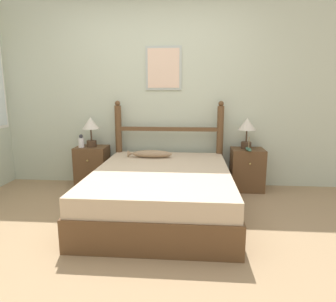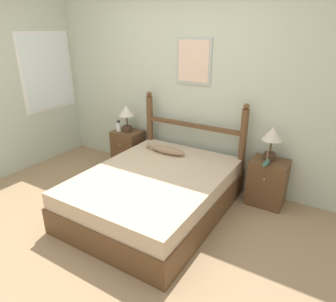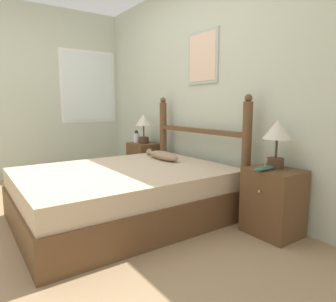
# 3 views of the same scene
# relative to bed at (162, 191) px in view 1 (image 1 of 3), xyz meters

# --- Properties ---
(ground_plane) EXTENTS (16.00, 16.00, 0.00)m
(ground_plane) POSITION_rel_bed_xyz_m (-0.23, -0.65, -0.24)
(ground_plane) COLOR #9E7F5B
(wall_back) EXTENTS (6.40, 0.08, 2.55)m
(wall_back) POSITION_rel_bed_xyz_m (-0.23, 1.08, 1.04)
(wall_back) COLOR beige
(wall_back) RESTS_ON ground_plane
(bed) EXTENTS (1.47, 1.93, 0.48)m
(bed) POSITION_rel_bed_xyz_m (0.00, 0.00, 0.00)
(bed) COLOR brown
(bed) RESTS_ON ground_plane
(headboard) EXTENTS (1.47, 0.09, 1.18)m
(headboard) POSITION_rel_bed_xyz_m (0.00, 0.92, 0.39)
(headboard) COLOR brown
(headboard) RESTS_ON ground_plane
(nightstand_left) EXTENTS (0.42, 0.38, 0.56)m
(nightstand_left) POSITION_rel_bed_xyz_m (-1.06, 0.85, 0.04)
(nightstand_left) COLOR brown
(nightstand_left) RESTS_ON ground_plane
(nightstand_right) EXTENTS (0.42, 0.38, 0.56)m
(nightstand_right) POSITION_rel_bed_xyz_m (1.06, 0.85, 0.04)
(nightstand_right) COLOR brown
(nightstand_right) RESTS_ON ground_plane
(table_lamp_left) EXTENTS (0.23, 0.23, 0.40)m
(table_lamp_left) POSITION_rel_bed_xyz_m (-1.05, 0.84, 0.60)
(table_lamp_left) COLOR #422D1E
(table_lamp_left) RESTS_ON nightstand_left
(table_lamp_right) EXTENTS (0.23, 0.23, 0.40)m
(table_lamp_right) POSITION_rel_bed_xyz_m (1.04, 0.88, 0.60)
(table_lamp_right) COLOR #422D1E
(table_lamp_right) RESTS_ON nightstand_right
(bottle) EXTENTS (0.08, 0.08, 0.18)m
(bottle) POSITION_rel_bed_xyz_m (-1.18, 0.79, 0.40)
(bottle) COLOR white
(bottle) RESTS_ON nightstand_left
(model_boat) EXTENTS (0.06, 0.25, 0.18)m
(model_boat) POSITION_rel_bed_xyz_m (1.04, 0.73, 0.34)
(model_boat) COLOR #386651
(model_boat) RESTS_ON nightstand_right
(fish_pillow) EXTENTS (0.56, 0.15, 0.10)m
(fish_pillow) POSITION_rel_bed_xyz_m (-0.20, 0.58, 0.29)
(fish_pillow) COLOR #997A5B
(fish_pillow) RESTS_ON bed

